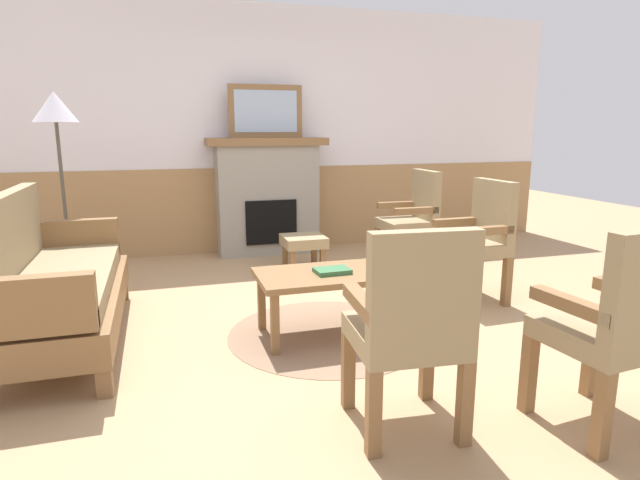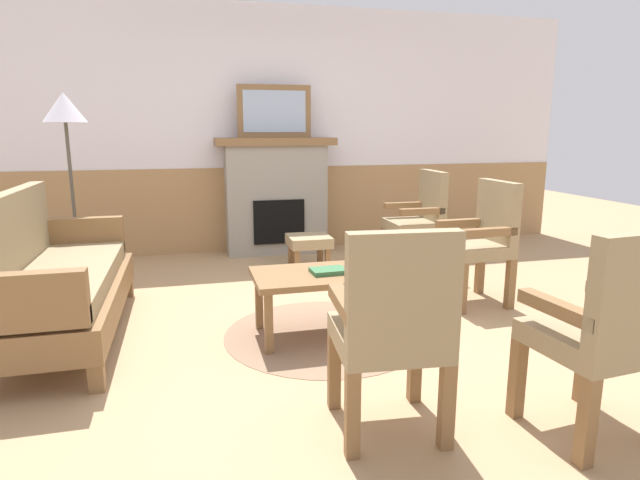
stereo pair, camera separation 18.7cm
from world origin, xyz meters
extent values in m
plane|color=tan|center=(0.00, 0.00, 0.00)|extent=(14.00, 14.00, 0.00)
cube|color=white|center=(0.00, 2.60, 1.35)|extent=(7.20, 0.12, 2.70)
cube|color=#A87F51|center=(0.00, 2.53, 0.47)|extent=(7.20, 0.02, 0.95)
cube|color=gray|center=(0.00, 2.35, 0.60)|extent=(1.10, 0.36, 1.20)
cube|color=black|center=(0.00, 2.16, 0.38)|extent=(0.56, 0.02, 0.48)
cube|color=brown|center=(0.00, 2.35, 1.24)|extent=(1.30, 0.44, 0.08)
cube|color=brown|center=(0.00, 2.35, 1.56)|extent=(0.80, 0.03, 0.56)
cube|color=#9EB2D1|center=(0.00, 2.33, 1.56)|extent=(0.68, 0.01, 0.44)
cube|color=brown|center=(-1.48, -0.63, 0.08)|extent=(0.08, 0.08, 0.16)
cube|color=brown|center=(-1.48, 1.05, 0.08)|extent=(0.08, 0.08, 0.16)
cube|color=brown|center=(-2.08, 1.05, 0.08)|extent=(0.08, 0.08, 0.16)
cube|color=brown|center=(-1.78, 0.21, 0.26)|extent=(0.70, 1.80, 0.20)
cube|color=#937F5B|center=(-1.78, 0.21, 0.42)|extent=(0.60, 1.70, 0.12)
cube|color=#937F5B|center=(-2.08, 0.21, 0.73)|extent=(0.10, 1.70, 0.50)
cube|color=brown|center=(-1.78, -0.64, 0.53)|extent=(0.60, 0.10, 0.30)
cube|color=brown|center=(-1.78, 1.06, 0.53)|extent=(0.60, 0.10, 0.30)
cube|color=brown|center=(-0.51, -0.38, 0.20)|extent=(0.05, 0.05, 0.40)
cube|color=brown|center=(0.33, -0.38, 0.20)|extent=(0.05, 0.05, 0.40)
cube|color=brown|center=(-0.51, 0.06, 0.20)|extent=(0.05, 0.05, 0.40)
cube|color=brown|center=(0.33, 0.06, 0.20)|extent=(0.05, 0.05, 0.40)
cube|color=brown|center=(-0.09, -0.16, 0.42)|extent=(0.96, 0.56, 0.04)
cylinder|color=#896B51|center=(-0.09, -0.16, 0.00)|extent=(1.38, 1.38, 0.01)
cube|color=#33663D|center=(-0.08, -0.19, 0.46)|extent=(0.24, 0.17, 0.03)
cube|color=brown|center=(0.01, 1.28, 0.13)|extent=(0.05, 0.05, 0.26)
cube|color=brown|center=(0.31, 1.28, 0.13)|extent=(0.05, 0.05, 0.26)
cube|color=brown|center=(0.01, 1.58, 0.13)|extent=(0.05, 0.05, 0.26)
cube|color=brown|center=(0.31, 1.58, 0.13)|extent=(0.05, 0.05, 0.26)
cube|color=#937F5B|center=(0.16, 1.43, 0.31)|extent=(0.40, 0.40, 0.10)
cube|color=brown|center=(1.01, -0.02, 0.20)|extent=(0.06, 0.06, 0.40)
cube|color=brown|center=(1.00, 0.40, 0.20)|extent=(0.06, 0.06, 0.40)
cube|color=brown|center=(1.43, -0.01, 0.20)|extent=(0.06, 0.06, 0.40)
cube|color=brown|center=(1.42, 0.41, 0.20)|extent=(0.06, 0.06, 0.40)
cube|color=#937F5B|center=(1.22, 0.20, 0.45)|extent=(0.49, 0.49, 0.10)
cube|color=#937F5B|center=(1.42, 0.20, 0.74)|extent=(0.09, 0.48, 0.48)
cube|color=brown|center=(1.22, -0.01, 0.62)|extent=(0.44, 0.08, 0.06)
cube|color=brown|center=(1.21, 0.40, 0.62)|extent=(0.44, 0.08, 0.06)
cube|color=brown|center=(0.95, 1.04, 0.20)|extent=(0.06, 0.06, 0.40)
cube|color=brown|center=(0.96, 1.46, 0.20)|extent=(0.06, 0.06, 0.40)
cube|color=brown|center=(1.37, 1.04, 0.20)|extent=(0.06, 0.06, 0.40)
cube|color=brown|center=(1.38, 1.46, 0.20)|extent=(0.06, 0.06, 0.40)
cube|color=#937F5B|center=(1.17, 1.25, 0.45)|extent=(0.49, 0.49, 0.10)
cube|color=#937F5B|center=(1.37, 1.25, 0.74)|extent=(0.09, 0.48, 0.48)
cube|color=brown|center=(1.16, 1.05, 0.62)|extent=(0.44, 0.08, 0.06)
cube|color=brown|center=(1.17, 1.46, 0.62)|extent=(0.44, 0.08, 0.06)
cube|color=brown|center=(0.54, -1.40, 0.20)|extent=(0.07, 0.07, 0.40)
cube|color=brown|center=(0.96, -1.36, 0.20)|extent=(0.07, 0.07, 0.40)
cube|color=brown|center=(0.58, -1.82, 0.20)|extent=(0.07, 0.07, 0.40)
cube|color=#937F5B|center=(0.77, -1.59, 0.45)|extent=(0.52, 0.52, 0.10)
cube|color=brown|center=(0.57, -1.61, 0.62)|extent=(0.11, 0.44, 0.06)
cube|color=brown|center=(0.97, -1.57, 0.62)|extent=(0.11, 0.44, 0.06)
cube|color=brown|center=(-0.30, -1.11, 0.20)|extent=(0.07, 0.07, 0.40)
cube|color=brown|center=(0.12, -1.14, 0.20)|extent=(0.07, 0.07, 0.40)
cube|color=brown|center=(-0.34, -1.52, 0.20)|extent=(0.07, 0.07, 0.40)
cube|color=brown|center=(0.08, -1.56, 0.20)|extent=(0.07, 0.07, 0.40)
cube|color=#937F5B|center=(-0.11, -1.33, 0.45)|extent=(0.52, 0.52, 0.10)
cube|color=#937F5B|center=(-0.13, -1.53, 0.74)|extent=(0.49, 0.12, 0.48)
cube|color=brown|center=(-0.31, -1.31, 0.62)|extent=(0.11, 0.44, 0.06)
cube|color=brown|center=(0.10, -1.35, 0.62)|extent=(0.11, 0.44, 0.06)
cylinder|color=#332D28|center=(-1.93, 1.53, 0.01)|extent=(0.24, 0.24, 0.03)
cylinder|color=#4C473D|center=(-1.93, 1.53, 0.73)|extent=(0.03, 0.03, 1.40)
cone|color=silver|center=(-1.93, 1.53, 1.55)|extent=(0.36, 0.36, 0.25)
camera|label=1|loc=(-1.15, -3.41, 1.38)|focal=29.66mm
camera|label=2|loc=(-0.97, -3.46, 1.38)|focal=29.66mm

